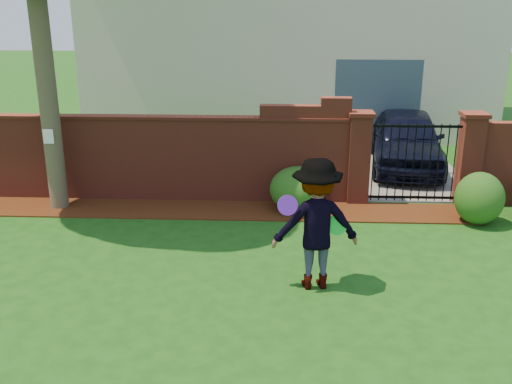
{
  "coord_description": "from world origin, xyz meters",
  "views": [
    {
      "loc": [
        0.86,
        -7.42,
        3.99
      ],
      "look_at": [
        0.45,
        1.4,
        1.05
      ],
      "focal_mm": 40.85,
      "sensor_mm": 36.0,
      "label": 1
    }
  ],
  "objects_px": {
    "car": "(407,141)",
    "frisbee_green": "(337,225)",
    "man": "(316,225)",
    "frisbee_purple": "(288,205)"
  },
  "relations": [
    {
      "from": "car",
      "to": "man",
      "type": "distance_m",
      "value": 6.74
    },
    {
      "from": "man",
      "to": "frisbee_green",
      "type": "distance_m",
      "value": 0.3
    },
    {
      "from": "man",
      "to": "frisbee_purple",
      "type": "height_order",
      "value": "man"
    },
    {
      "from": "car",
      "to": "frisbee_green",
      "type": "height_order",
      "value": "car"
    },
    {
      "from": "frisbee_purple",
      "to": "frisbee_green",
      "type": "bearing_deg",
      "value": 13.61
    },
    {
      "from": "car",
      "to": "frisbee_green",
      "type": "xyz_separation_m",
      "value": [
        -2.23,
        -6.27,
        0.28
      ]
    },
    {
      "from": "man",
      "to": "frisbee_green",
      "type": "height_order",
      "value": "man"
    },
    {
      "from": "man",
      "to": "frisbee_purple",
      "type": "bearing_deg",
      "value": 16.96
    },
    {
      "from": "car",
      "to": "man",
      "type": "relative_size",
      "value": 2.15
    },
    {
      "from": "frisbee_purple",
      "to": "man",
      "type": "bearing_deg",
      "value": 25.11
    }
  ]
}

